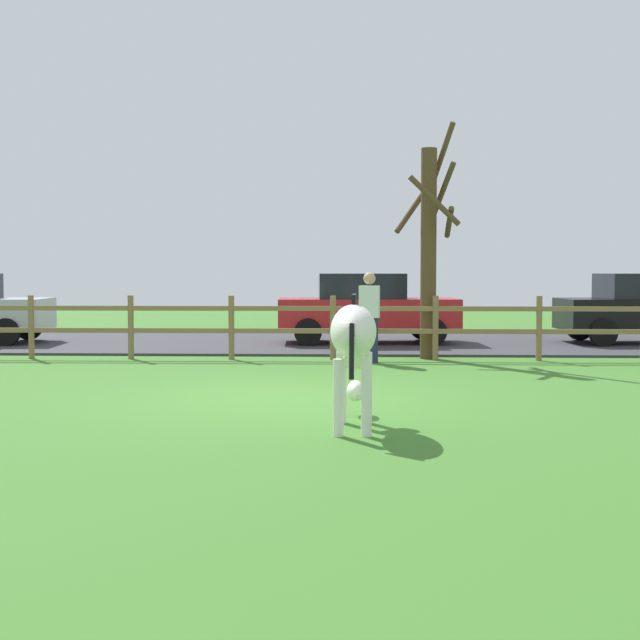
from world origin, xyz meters
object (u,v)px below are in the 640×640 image
bare_tree (430,245)px  parked_car_red (366,308)px  zebra (354,341)px  visitor_near_fence (369,313)px

bare_tree → parked_car_red: 3.59m
parked_car_red → bare_tree: bearing=-69.6°
zebra → parked_car_red: parked_car_red is taller
bare_tree → parked_car_red: size_ratio=1.09×
visitor_near_fence → bare_tree: bearing=34.8°
bare_tree → zebra: bearing=-100.4°
zebra → visitor_near_fence: 6.79m
zebra → visitor_near_fence: (0.25, 6.79, -0.02)m
parked_car_red → visitor_near_fence: size_ratio=2.50×
zebra → visitor_near_fence: visitor_near_fence is taller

